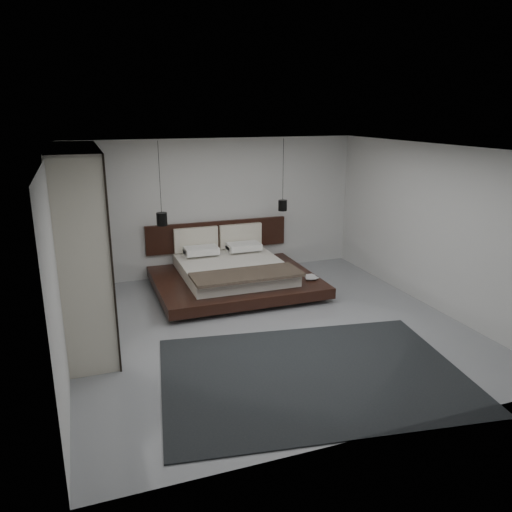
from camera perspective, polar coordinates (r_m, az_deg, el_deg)
name	(u,v)px	position (r m, az deg, el deg)	size (l,w,h in m)	color
floor	(268,326)	(8.07, 1.44, -8.01)	(6.00, 6.00, 0.00)	gray
ceiling	(270,148)	(7.38, 1.59, 12.23)	(6.00, 6.00, 0.00)	white
wall_back	(217,207)	(10.39, -4.52, 5.58)	(6.00, 6.00, 0.00)	beige
wall_front	(380,314)	(5.07, 13.95, -6.47)	(6.00, 6.00, 0.00)	beige
wall_left	(59,261)	(7.13, -21.59, -0.52)	(6.00, 6.00, 0.00)	beige
wall_right	(432,227)	(9.11, 19.42, 3.17)	(6.00, 6.00, 0.00)	beige
lattice_screen	(65,229)	(9.53, -20.97, 2.94)	(0.05, 0.90, 2.60)	black
bed	(233,273)	(9.64, -2.67, -1.99)	(2.99, 2.48, 1.11)	black
book_lower	(306,278)	(9.46, 5.70, -2.48)	(0.21, 0.29, 0.03)	#99724C
book_upper	(305,277)	(9.42, 5.67, -2.42)	(0.19, 0.27, 0.02)	#99724C
pendant_left	(162,219)	(9.56, -10.71, 4.19)	(0.20, 0.20, 1.56)	black
pendant_right	(283,205)	(10.20, 3.06, 5.82)	(0.18, 0.18, 1.44)	black
wardrobe	(82,244)	(7.83, -19.32, 1.29)	(0.68, 2.89, 2.84)	beige
rug	(313,374)	(6.73, 6.49, -13.29)	(3.89, 2.78, 0.02)	black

